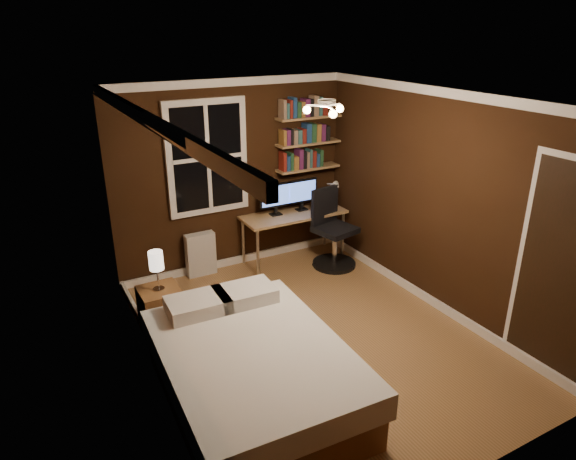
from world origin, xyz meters
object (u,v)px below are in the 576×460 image
bed (253,371)px  desk_lamp (332,193)px  radiator (201,254)px  office_chair (332,236)px  nightstand (161,311)px  bedside_lamp (157,271)px  monitor_left (276,199)px  desk (294,218)px  monitor_right (302,195)px

bed → desk_lamp: desk_lamp is taller
radiator → office_chair: office_chair is taller
radiator → office_chair: (1.68, -0.58, 0.13)m
nightstand → radiator: (0.85, 1.11, 0.03)m
bed → radiator: bed is taller
nightstand → bedside_lamp: bearing=-90.6°
monitor_left → desk_lamp: bearing=-10.5°
bed → radiator: 2.60m
bedside_lamp → desk: (2.15, 0.93, -0.11)m
radiator → monitor_right: size_ratio=1.25×
radiator → desk_lamp: size_ratio=1.32×
monitor_left → monitor_right: bearing=0.0°
monitor_left → office_chair: bearing=-37.1°
bed → office_chair: bearing=45.3°
desk_lamp → office_chair: 0.62m
nightstand → desk_lamp: bearing=16.7°
radiator → monitor_right: (1.47, -0.11, 0.62)m
monitor_right → desk_lamp: bearing=-20.6°
desk → nightstand: bearing=-156.7°
bed → bedside_lamp: bearing=107.9°
desk_lamp → nightstand: bearing=-162.6°
bed → monitor_left: monitor_left is taller
bed → desk: bed is taller
bedside_lamp → desk_lamp: desk_lamp is taller
office_chair → radiator: bearing=148.6°
monitor_right → desk: bearing=-156.7°
monitor_left → nightstand: bearing=-152.4°
bed → office_chair: office_chair is taller
nightstand → radiator: radiator is taller
desk_lamp → bed: bearing=-135.4°
bedside_lamp → radiator: size_ratio=0.75×
bedside_lamp → desk_lamp: 2.86m
monitor_left → desk_lamp: same height
desk_lamp → office_chair: size_ratio=0.41×
monitor_right → nightstand: bearing=-156.7°
desk → monitor_right: size_ratio=3.13×
radiator → monitor_left: monitor_left is taller
nightstand → monitor_right: (2.32, 1.00, 0.65)m
desk → monitor_left: size_ratio=3.13×
nightstand → desk: bearing=22.7°
monitor_left → monitor_right: 0.41m
bed → desk_lamp: bearing=47.1°
monitor_right → radiator: bearing=175.6°
bedside_lamp → monitor_left: 2.16m
monitor_right → office_chair: 0.71m
bed → nightstand: size_ratio=4.07×
desk_lamp → radiator: bearing=172.0°
desk → office_chair: bearing=-46.4°
office_chair → monitor_right: bearing=101.7°
bed → office_chair: (2.13, 1.97, 0.12)m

